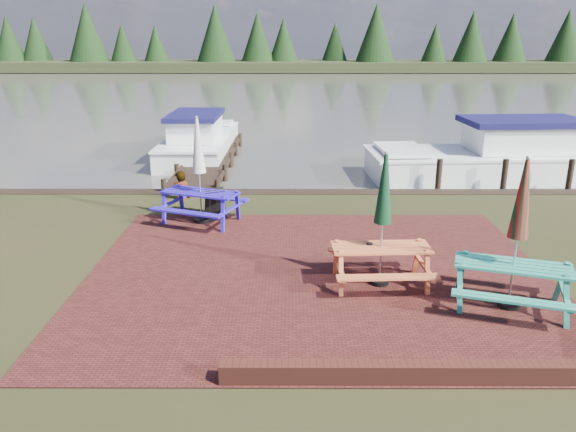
# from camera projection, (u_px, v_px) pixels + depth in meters

# --- Properties ---
(ground) EXTENTS (120.00, 120.00, 0.00)m
(ground) POSITION_uv_depth(u_px,v_px,m) (320.00, 297.00, 10.10)
(ground) COLOR black
(ground) RESTS_ON ground
(paving) EXTENTS (9.00, 7.50, 0.02)m
(paving) POSITION_uv_depth(u_px,v_px,m) (317.00, 274.00, 11.04)
(paving) COLOR #3C1613
(paving) RESTS_ON ground
(brick_wall) EXTENTS (6.21, 1.79, 0.30)m
(brick_wall) POSITION_uv_depth(u_px,v_px,m) (484.00, 365.00, 7.75)
(brick_wall) COLOR #4C1E16
(brick_wall) RESTS_ON ground
(water) EXTENTS (120.00, 60.00, 0.02)m
(water) POSITION_uv_depth(u_px,v_px,m) (297.00, 92.00, 45.27)
(water) COLOR #47443C
(water) RESTS_ON ground
(far_treeline) EXTENTS (120.00, 10.00, 8.10)m
(far_treeline) POSITION_uv_depth(u_px,v_px,m) (294.00, 43.00, 71.82)
(far_treeline) COLOR black
(far_treeline) RESTS_ON ground
(picnic_table_teal) EXTENTS (2.33, 2.20, 2.64)m
(picnic_table_teal) POSITION_uv_depth(u_px,v_px,m) (515.00, 258.00, 9.43)
(picnic_table_teal) COLOR teal
(picnic_table_teal) RESTS_ON ground
(picnic_table_red) EXTENTS (1.88, 1.69, 2.52)m
(picnic_table_red) POSITION_uv_depth(u_px,v_px,m) (381.00, 240.00, 10.34)
(picnic_table_red) COLOR orange
(picnic_table_red) RESTS_ON ground
(picnic_table_blue) EXTENTS (2.37, 2.25, 2.63)m
(picnic_table_blue) POSITION_uv_depth(u_px,v_px,m) (200.00, 187.00, 13.80)
(picnic_table_blue) COLOR #2C18B4
(picnic_table_blue) RESTS_ON ground
(chalkboard) EXTENTS (0.53, 0.68, 0.81)m
(chalkboard) POSITION_uv_depth(u_px,v_px,m) (215.00, 205.00, 14.06)
(chalkboard) COLOR black
(chalkboard) RESTS_ON ground
(jetty) EXTENTS (1.76, 9.08, 1.00)m
(jetty) POSITION_uv_depth(u_px,v_px,m) (210.00, 158.00, 20.79)
(jetty) COLOR black
(jetty) RESTS_ON ground
(boat_jetty) EXTENTS (2.46, 6.97, 2.01)m
(boat_jetty) POSITION_uv_depth(u_px,v_px,m) (200.00, 142.00, 22.28)
(boat_jetty) COLOR white
(boat_jetty) RESTS_ON ground
(boat_near) EXTENTS (8.38, 3.34, 2.23)m
(boat_near) POSITION_uv_depth(u_px,v_px,m) (496.00, 160.00, 18.91)
(boat_near) COLOR white
(boat_near) RESTS_ON ground
(person) EXTENTS (0.70, 0.59, 1.62)m
(person) POSITION_uv_depth(u_px,v_px,m) (179.00, 171.00, 15.81)
(person) COLOR gray
(person) RESTS_ON ground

